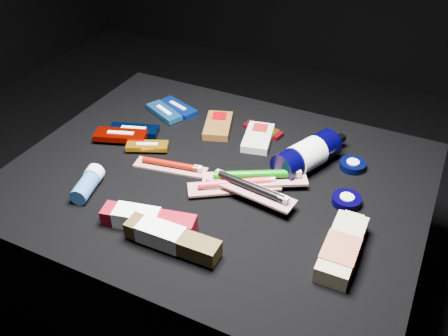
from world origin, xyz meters
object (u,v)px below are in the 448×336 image
at_px(deodorant_stick, 88,184).
at_px(lotion_bottle, 307,155).
at_px(bodywash_bottle, 342,250).
at_px(toothpaste_carton_red, 145,219).

bearing_deg(deodorant_stick, lotion_bottle, 22.41).
bearing_deg(deodorant_stick, bodywash_bottle, -8.59).
xyz_separation_m(deodorant_stick, toothpaste_carton_red, (0.18, -0.04, -0.00)).
xyz_separation_m(lotion_bottle, bodywash_bottle, (0.16, -0.26, -0.02)).
xyz_separation_m(bodywash_bottle, toothpaste_carton_red, (-0.40, -0.10, -0.00)).
relative_size(lotion_bottle, bodywash_bottle, 1.19).
bearing_deg(bodywash_bottle, lotion_bottle, 120.68).
relative_size(bodywash_bottle, deodorant_stick, 1.75).
relative_size(bodywash_bottle, toothpaste_carton_red, 0.93).
bearing_deg(deodorant_stick, toothpaste_carton_red, -27.08).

